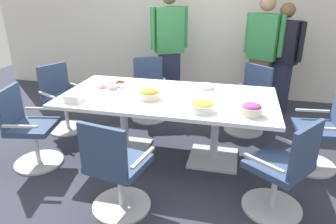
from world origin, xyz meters
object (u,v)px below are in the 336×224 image
office_chair_0 (29,131)px  office_chair_1 (116,172)px  office_chair_2 (283,173)px  office_chair_6 (63,101)px  donut_platter (111,85)px  plate_stack (206,86)px  person_standing_0 (169,47)px  person_standing_2 (281,58)px  snack_bowl_chips_orange (149,94)px  office_chair_5 (149,92)px  office_chair_4 (248,103)px  conference_table (168,106)px  person_standing_1 (262,54)px  napkin_pile (75,98)px  snack_bowl_candy_mix (251,109)px  snack_bowl_chips_yellow (202,106)px  office_chair_3 (321,134)px

office_chair_0 → office_chair_1: bearing=56.5°
office_chair_1 → office_chair_2: (1.41, 0.32, 0.00)m
office_chair_6 → donut_platter: 0.95m
plate_stack → person_standing_0: bearing=120.4°
person_standing_2 → plate_stack: (-0.98, -1.35, -0.10)m
person_standing_0 → snack_bowl_chips_orange: person_standing_0 is taller
office_chair_5 → snack_bowl_chips_orange: 1.32m
person_standing_0 → office_chair_4: bearing=121.0°
conference_table → office_chair_4: (0.92, 0.93, -0.22)m
office_chair_1 → person_standing_0: size_ratio=0.48×
plate_stack → person_standing_2: bearing=53.9°
office_chair_2 → person_standing_1: (-0.12, 2.51, 0.53)m
plate_stack → napkin_pile: (-1.31, -0.79, 0.02)m
office_chair_6 → snack_bowl_candy_mix: (2.51, -0.74, 0.40)m
office_chair_6 → napkin_pile: bearing=66.4°
office_chair_4 → snack_bowl_chips_yellow: (-0.49, -1.30, 0.40)m
office_chair_6 → person_standing_0: 1.87m
person_standing_0 → office_chair_5: bearing=43.8°
office_chair_1 → snack_bowl_chips_orange: bearing=98.9°
office_chair_5 → person_standing_2: person_standing_2 is taller
person_standing_0 → snack_bowl_chips_orange: bearing=66.6°
person_standing_1 → person_standing_2: 0.29m
person_standing_2 → snack_bowl_chips_yellow: person_standing_2 is taller
office_chair_3 → office_chair_6: same height
office_chair_5 → snack_bowl_chips_yellow: (0.99, -1.42, 0.40)m
office_chair_4 → snack_bowl_chips_yellow: office_chair_4 is taller
office_chair_6 → napkin_pile: office_chair_6 is taller
office_chair_0 → snack_bowl_chips_yellow: office_chair_0 is taller
office_chair_1 → person_standing_2: 3.26m
office_chair_2 → office_chair_5: bearing=79.9°
office_chair_4 → napkin_pile: 2.32m
person_standing_0 → office_chair_6: bearing=16.3°
office_chair_3 → snack_bowl_chips_orange: size_ratio=4.00×
person_standing_1 → person_standing_2: (0.28, -0.01, -0.06)m
office_chair_3 → person_standing_2: size_ratio=0.54×
office_chair_2 → snack_bowl_chips_yellow: 0.95m
plate_stack → snack_bowl_candy_mix: bearing=-54.2°
office_chair_1 → person_standing_0: bearing=104.4°
person_standing_1 → napkin_pile: 2.94m
office_chair_2 → plate_stack: (-0.82, 1.15, 0.37)m
snack_bowl_chips_yellow → office_chair_6: bearing=159.7°
office_chair_2 → person_standing_2: (0.16, 2.50, 0.47)m
napkin_pile → conference_table: bearing=24.3°
office_chair_2 → office_chair_3: 1.02m
office_chair_4 → person_standing_2: person_standing_2 is taller
office_chair_0 → office_chair_1: size_ratio=1.00×
person_standing_0 → napkin_pile: (-0.55, -2.07, -0.20)m
conference_table → office_chair_5: 1.20m
person_standing_0 → snack_bowl_candy_mix: size_ratio=9.01×
plate_stack → office_chair_1: bearing=-111.8°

